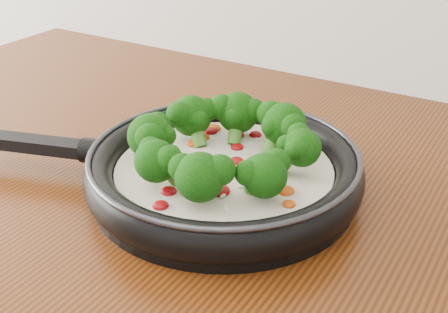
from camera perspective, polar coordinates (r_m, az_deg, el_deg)
The scene contains 1 object.
skillet at distance 0.72m, azimuth -0.27°, elevation -0.87°, with size 0.56×0.43×0.10m.
Camera 1 is at (0.27, 0.51, 1.28)m, focal length 47.09 mm.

